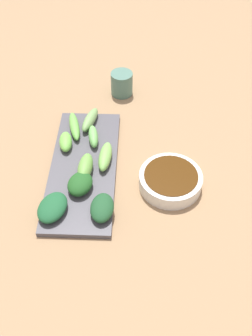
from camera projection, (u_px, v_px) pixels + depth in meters
The scene contains 13 objects.
tabletop at pixel (118, 182), 0.84m from camera, with size 2.10×2.10×0.02m, color #967552.
sauce_bowl at pixel (170, 180), 0.81m from camera, with size 0.13×0.13×0.03m.
serving_plate at pixel (84, 168), 0.85m from camera, with size 0.14×0.35×0.01m, color #4A494F.
broccoli_stalk_0 at pixel (105, 156), 0.84m from camera, with size 0.03×0.08×0.03m, color #76B252.
broccoli_leafy_1 at pixel (52, 207), 0.75m from camera, with size 0.05×0.08×0.03m, color #1C562F.
broccoli_stalk_2 at pixel (66, 142), 0.88m from camera, with size 0.03×0.06×0.02m, color #6BB546.
broccoli_stalk_3 at pixel (90, 120), 0.93m from camera, with size 0.02×0.08×0.03m, color #76A25B.
broccoli_stalk_4 at pixel (93, 136), 0.89m from camera, with size 0.02×0.07×0.03m, color #6DB75B.
broccoli_leafy_5 at pixel (102, 208), 0.75m from camera, with size 0.05×0.07×0.03m, color #1E4C28.
broccoli_stalk_6 at pixel (74, 126), 0.91m from camera, with size 0.02×0.10×0.02m, color #66AD47.
broccoli_leafy_7 at pixel (80, 184), 0.79m from camera, with size 0.05×0.06×0.03m, color #1F521F.
broccoli_stalk_8 at pixel (85, 167), 0.82m from camera, with size 0.03×0.08×0.03m, color #68A145.
tea_cup at pixel (122, 84), 1.01m from camera, with size 0.06×0.06×0.06m, color #4B7464.
Camera 1 is at (-0.04, 0.54, 0.66)m, focal length 41.86 mm.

